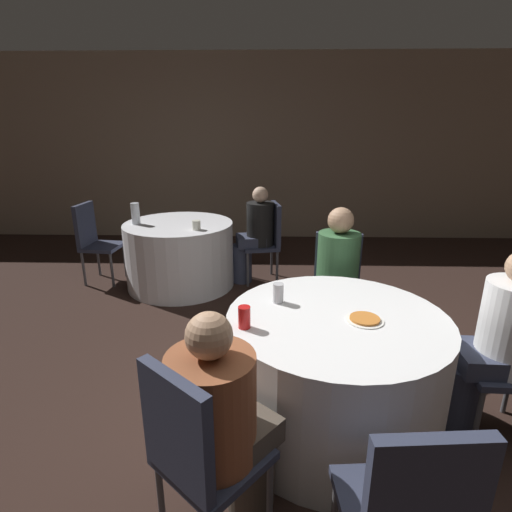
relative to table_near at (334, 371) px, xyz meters
name	(u,v)px	position (x,y,z in m)	size (l,w,h in m)	color
ground_plane	(315,428)	(-0.10, -0.06, -0.37)	(16.00, 16.00, 0.00)	black
wall_back	(287,149)	(-0.10, 4.38, 1.03)	(16.00, 0.06, 2.80)	gray
table_near	(334,371)	(0.00, 0.00, 0.00)	(1.27, 1.27, 0.73)	white
table_far	(180,254)	(-1.39, 2.22, 0.00)	(1.21, 1.21, 0.73)	silver
chair_near_southwest	(195,448)	(-0.69, -0.80, 0.18)	(0.56, 0.56, 0.92)	#2D3347
chair_near_south	(410,511)	(0.08, -1.05, 0.18)	(0.43, 0.43, 0.92)	#2D3347
chair_near_north	(337,280)	(0.17, 1.04, 0.18)	(0.46, 0.46, 0.92)	#2D3347
chair_far_west	(93,236)	(-2.41, 2.32, 0.18)	(0.44, 0.44, 0.92)	#2D3347
chair_far_east	(268,236)	(-0.39, 2.40, 0.18)	(0.47, 0.47, 0.92)	#2D3347
person_floral_shirt	(224,422)	(-0.58, -0.68, 0.20)	(0.49, 0.50, 1.10)	#4C4238
person_white_shirt	(494,346)	(0.89, -0.04, 0.21)	(0.50, 0.33, 1.14)	#33384C
person_black_shirt	(254,235)	(-0.56, 2.37, 0.19)	(0.49, 0.35, 1.11)	#33384C
person_green_jacket	(337,282)	(0.15, 0.88, 0.23)	(0.37, 0.50, 1.17)	black
pizza_plate_near	(365,319)	(0.14, -0.05, 0.37)	(0.21, 0.21, 0.02)	white
soda_can_red	(244,317)	(-0.52, -0.15, 0.43)	(0.07, 0.07, 0.12)	red
soda_can_silver	(278,293)	(-0.33, 0.18, 0.43)	(0.07, 0.07, 0.12)	silver
bottle_far	(135,214)	(-1.84, 2.16, 0.48)	(0.09, 0.09, 0.23)	silver
cup_far	(196,225)	(-1.14, 1.94, 0.42)	(0.09, 0.09, 0.10)	silver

